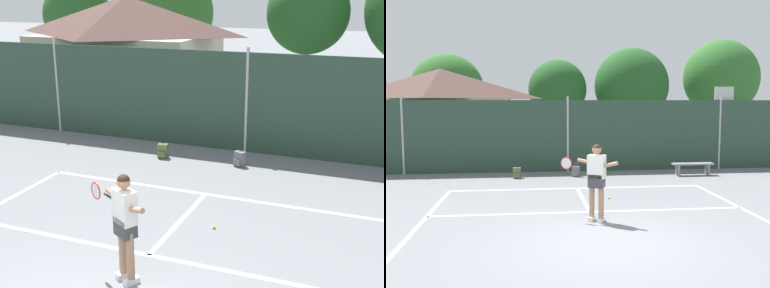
# 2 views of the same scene
# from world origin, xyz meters

# --- Properties ---
(ground_plane) EXTENTS (120.00, 120.00, 0.00)m
(ground_plane) POSITION_xyz_m (0.00, 0.00, 0.00)
(ground_plane) COLOR slate
(court_markings) EXTENTS (8.30, 11.10, 0.01)m
(court_markings) POSITION_xyz_m (0.00, 0.65, 0.00)
(court_markings) COLOR white
(court_markings) RESTS_ON ground
(chainlink_fence) EXTENTS (26.09, 0.09, 3.07)m
(chainlink_fence) POSITION_xyz_m (-0.00, 9.00, 1.46)
(chainlink_fence) COLOR #284233
(chainlink_fence) RESTS_ON ground
(basketball_hoop) EXTENTS (0.90, 0.67, 3.55)m
(basketball_hoop) POSITION_xyz_m (7.42, 10.67, 2.31)
(basketball_hoop) COLOR #284CB2
(basketball_hoop) RESTS_ON ground
(clubhouse_building) EXTENTS (6.79, 4.98, 4.41)m
(clubhouse_building) POSITION_xyz_m (-5.71, 12.50, 2.28)
(clubhouse_building) COLOR beige
(clubhouse_building) RESTS_ON ground
(treeline_backdrop) EXTENTS (26.95, 4.41, 6.86)m
(treeline_backdrop) POSITION_xyz_m (1.69, 18.38, 3.87)
(treeline_backdrop) COLOR brown
(treeline_backdrop) RESTS_ON ground
(tennis_player) EXTENTS (1.32, 0.69, 1.85)m
(tennis_player) POSITION_xyz_m (0.02, 1.62, 1.11)
(tennis_player) COLOR silver
(tennis_player) RESTS_ON ground
(tennis_ball) EXTENTS (0.07, 0.07, 0.07)m
(tennis_ball) POSITION_xyz_m (0.76, 3.90, 0.03)
(tennis_ball) COLOR #CCE033
(tennis_ball) RESTS_ON ground
(backpack_olive) EXTENTS (0.29, 0.26, 0.46)m
(backpack_olive) POSITION_xyz_m (-2.04, 7.60, 0.19)
(backpack_olive) COLOR #566038
(backpack_olive) RESTS_ON ground
(backpack_grey) EXTENTS (0.33, 0.32, 0.46)m
(backpack_grey) POSITION_xyz_m (0.19, 7.71, 0.19)
(backpack_grey) COLOR slate
(backpack_grey) RESTS_ON ground
(courtside_bench) EXTENTS (1.60, 0.36, 0.48)m
(courtside_bench) POSITION_xyz_m (4.74, 7.49, 0.36)
(courtside_bench) COLOR gray
(courtside_bench) RESTS_ON ground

